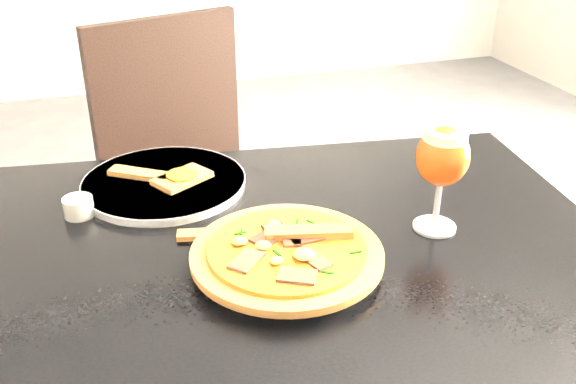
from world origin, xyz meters
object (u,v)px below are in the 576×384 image
object	(u,v)px
dining_table	(268,286)
beer_glass	(443,157)
pizza	(288,252)
chair_far	(194,186)

from	to	relation	value
dining_table	beer_glass	size ratio (longest dim) A/B	6.71
dining_table	pizza	distance (m)	0.14
beer_glass	dining_table	bearing A→B (deg)	172.68
chair_far	pizza	bearing A→B (deg)	-104.68
beer_glass	chair_far	bearing A→B (deg)	114.36
dining_table	pizza	size ratio (longest dim) A/B	4.14
chair_far	dining_table	bearing A→B (deg)	-105.54
dining_table	pizza	world-z (taller)	pizza
dining_table	beer_glass	world-z (taller)	beer_glass
pizza	beer_glass	world-z (taller)	beer_glass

